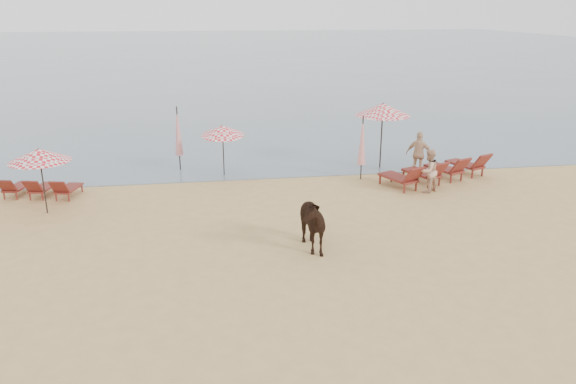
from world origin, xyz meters
The scene contains 12 objects.
ground centered at (0.00, 0.00, 0.00)m, with size 120.00×120.00×0.00m, color tan.
sea centered at (0.00, 80.00, 0.00)m, with size 160.00×140.00×0.06m, color #51606B.
lounger_cluster_left centered at (-8.23, 9.03, 0.37)m, with size 2.72×1.98×0.54m.
lounger_cluster_right centered at (6.40, 8.66, 0.47)m, with size 4.64×3.31×0.68m.
umbrella_open_left_a centered at (-7.63, 7.34, 1.96)m, with size 1.91×1.91×2.18m.
umbrella_open_left_b centered at (-1.69, 10.75, 1.84)m, with size 1.67×1.70×2.12m.
umbrella_open_right centered at (4.81, 10.86, 2.46)m, with size 2.24×2.24×2.74m.
umbrella_closed_left centered at (-3.44, 11.82, 1.63)m, with size 0.32×0.32×2.64m.
umbrella_closed_right centered at (3.57, 9.42, 1.54)m, with size 0.31×0.31×2.51m.
cow centered at (0.26, 3.22, 0.80)m, with size 0.87×1.91×1.61m, color black.
beachgoer_right_a centered at (5.54, 7.50, 0.80)m, with size 0.78×0.60×1.60m, color tan.
beachgoer_right_b centered at (5.98, 9.59, 0.88)m, with size 1.03×0.43×1.76m, color tan.
Camera 1 is at (-2.49, -10.92, 6.45)m, focal length 35.00 mm.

